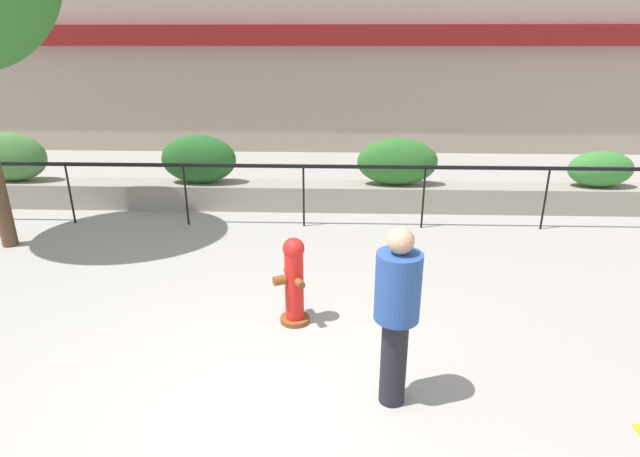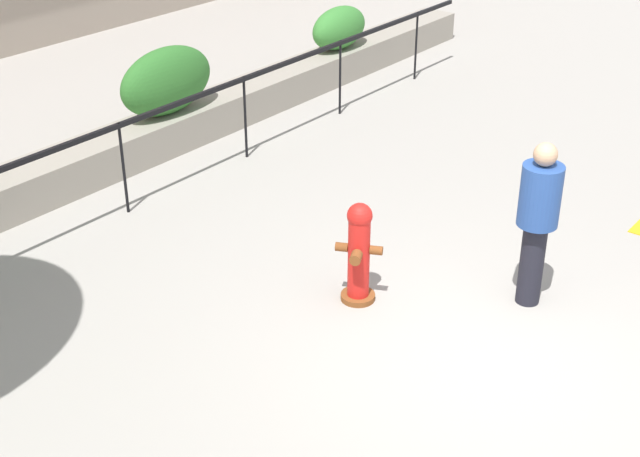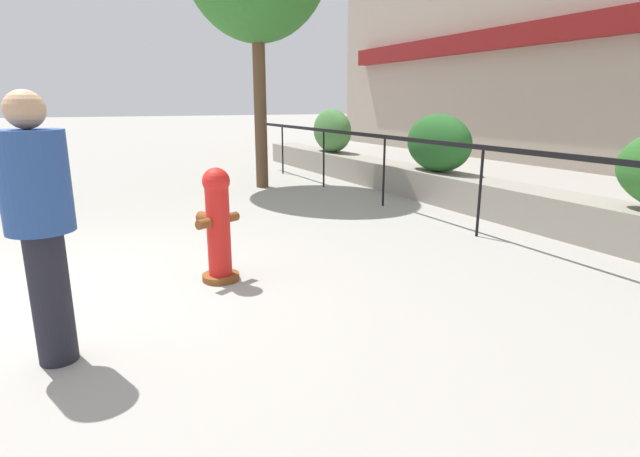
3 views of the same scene
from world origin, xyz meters
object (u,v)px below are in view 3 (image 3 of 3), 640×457
object	(u,v)px
hedge_bush_1	(438,143)
pedestrian	(39,214)
hedge_bush_0	(332,131)
fire_hydrant	(218,224)

from	to	relation	value
hedge_bush_1	pedestrian	world-z (taller)	pedestrian
hedge_bush_0	hedge_bush_1	bearing A→B (deg)	0.00
hedge_bush_1	pedestrian	xyz separation A→B (m)	(3.31, -5.83, 0.00)
fire_hydrant	pedestrian	xyz separation A→B (m)	(1.03, -1.38, 0.44)
hedge_bush_0	hedge_bush_1	xyz separation A→B (m)	(3.86, 0.00, -0.02)
hedge_bush_1	hedge_bush_0	bearing A→B (deg)	180.00
hedge_bush_0	hedge_bush_1	world-z (taller)	hedge_bush_0
hedge_bush_1	fire_hydrant	world-z (taller)	hedge_bush_1
hedge_bush_0	pedestrian	xyz separation A→B (m)	(7.17, -5.83, -0.01)
pedestrian	hedge_bush_0	bearing A→B (deg)	140.89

